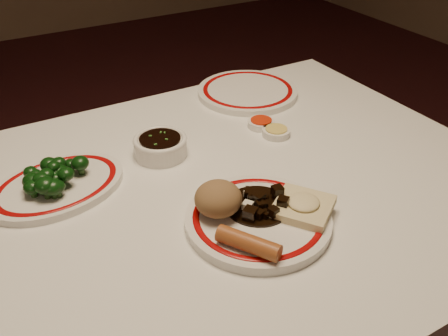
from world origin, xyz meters
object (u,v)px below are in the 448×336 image
broccoli_pile (51,176)px  soy_bowl (161,147)px  fried_wonton (303,206)px  stirfry_heap (258,203)px  spring_roll (248,243)px  broccoli_plate (57,186)px  rice_mound (218,199)px  dining_table (213,225)px  main_plate (258,219)px

broccoli_pile → soy_bowl: 0.24m
fried_wonton → stirfry_heap: stirfry_heap is taller
spring_roll → stirfry_heap: bearing=17.6°
broccoli_plate → broccoli_pile: size_ratio=2.29×
rice_mound → broccoli_plate: rice_mound is taller
fried_wonton → broccoli_plate: (-0.36, 0.31, -0.02)m
fried_wonton → broccoli_plate: size_ratio=0.45×
dining_table → main_plate: 0.17m
broccoli_plate → broccoli_pile: bearing=-133.5°
broccoli_plate → broccoli_pile: 0.03m
spring_roll → broccoli_pile: 0.41m
dining_table → soy_bowl: 0.20m
main_plate → broccoli_plate: size_ratio=0.98×
soy_bowl → stirfry_heap: bearing=-76.7°
main_plate → rice_mound: size_ratio=3.53×
soy_bowl → fried_wonton: bearing=-68.1°
rice_mound → broccoli_plate: 0.33m
dining_table → spring_roll: (-0.04, -0.20, 0.12)m
rice_mound → broccoli_pile: (-0.23, 0.23, -0.01)m
spring_roll → broccoli_pile: (-0.23, 0.34, 0.01)m
fried_wonton → broccoli_pile: size_ratio=1.03×
rice_mound → soy_bowl: rice_mound is taller
main_plate → fried_wonton: fried_wonton is taller
soy_bowl → rice_mound: bearing=-90.4°
broccoli_plate → broccoli_pile: (-0.01, -0.01, 0.03)m
broccoli_pile → rice_mound: bearing=-44.7°
spring_roll → broccoli_plate: bearing=91.0°
fried_wonton → main_plate: bearing=161.2°
spring_roll → rice_mound: bearing=55.5°
spring_roll → soy_bowl: spring_roll is taller
spring_roll → broccoli_plate: (-0.22, 0.34, -0.02)m
main_plate → fried_wonton: size_ratio=2.17×
dining_table → main_plate: (0.02, -0.13, 0.10)m
rice_mound → broccoli_plate: (-0.22, 0.24, -0.04)m
stirfry_heap → broccoli_plate: size_ratio=0.39×
dining_table → main_plate: bearing=-82.4°
stirfry_heap → soy_bowl: stirfry_heap is taller
broccoli_plate → stirfry_heap: bearing=-41.6°
main_plate → fried_wonton: 0.08m
rice_mound → spring_roll: rice_mound is taller
rice_mound → soy_bowl: size_ratio=0.74×
broccoli_plate → soy_bowl: 0.23m
main_plate → soy_bowl: (-0.05, 0.30, 0.01)m
rice_mound → fried_wonton: 0.15m
main_plate → spring_roll: (-0.06, -0.06, 0.02)m
dining_table → soy_bowl: (-0.04, 0.16, 0.11)m
broccoli_plate → spring_roll: bearing=-57.6°
main_plate → spring_roll: size_ratio=2.76×
main_plate → broccoli_plate: main_plate is taller
dining_table → fried_wonton: size_ratio=8.83×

